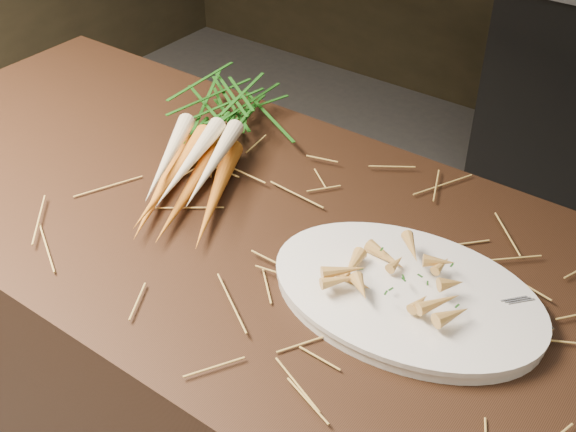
% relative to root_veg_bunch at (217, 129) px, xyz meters
% --- Properties ---
extents(straw_bedding, '(1.40, 0.60, 0.02)m').
position_rel_root_veg_bunch_xyz_m(straw_bedding, '(0.56, -0.14, -0.04)').
color(straw_bedding, '#B08F3B').
rests_on(straw_bedding, main_counter).
extents(root_veg_bunch, '(0.37, 0.56, 0.10)m').
position_rel_root_veg_bunch_xyz_m(root_veg_bunch, '(0.00, 0.00, 0.00)').
color(root_veg_bunch, '#C06418').
rests_on(root_veg_bunch, main_counter).
extents(serving_platter, '(0.42, 0.30, 0.02)m').
position_rel_root_veg_bunch_xyz_m(serving_platter, '(0.49, -0.15, -0.04)').
color(serving_platter, white).
rests_on(serving_platter, main_counter).
extents(roasted_veg_heap, '(0.21, 0.16, 0.04)m').
position_rel_root_veg_bunch_xyz_m(roasted_veg_heap, '(0.49, -0.15, -0.01)').
color(roasted_veg_heap, '#A27334').
rests_on(roasted_veg_heap, serving_platter).
extents(serving_fork, '(0.11, 0.12, 0.00)m').
position_rel_root_veg_bunch_xyz_m(serving_fork, '(0.63, -0.16, -0.03)').
color(serving_fork, silver).
rests_on(serving_fork, serving_platter).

